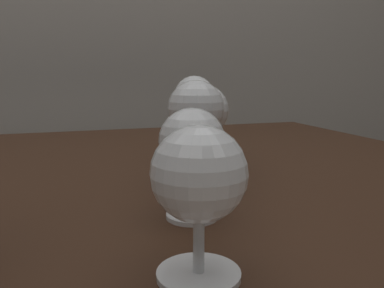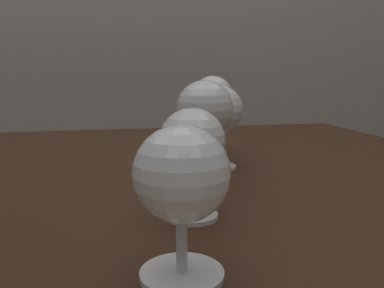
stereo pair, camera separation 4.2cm
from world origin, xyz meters
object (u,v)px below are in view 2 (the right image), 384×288
at_px(wine_glass_merlot, 181,180).
at_px(wine_glass_chardonnay, 192,144).
at_px(wine_glass_white, 213,98).
at_px(wine_glass_port, 205,112).
at_px(wine_glass_rose, 217,112).

distance_m(wine_glass_merlot, wine_glass_chardonnay, 0.13).
relative_size(wine_glass_merlot, wine_glass_chardonnay, 0.99).
distance_m(wine_glass_merlot, wine_glass_white, 0.48).
height_order(wine_glass_chardonnay, wine_glass_port, wine_glass_port).
xyz_separation_m(wine_glass_merlot, wine_glass_white, (0.15, 0.46, 0.03)).
bearing_deg(wine_glass_port, wine_glass_merlot, -107.91).
relative_size(wine_glass_chardonnay, wine_glass_port, 0.82).
bearing_deg(wine_glass_rose, wine_glass_port, -114.00).
bearing_deg(wine_glass_port, wine_glass_white, 72.30).
bearing_deg(wine_glass_white, wine_glass_merlot, -107.81).
height_order(wine_glass_merlot, wine_glass_rose, wine_glass_rose).
height_order(wine_glass_port, wine_glass_rose, wine_glass_port).
xyz_separation_m(wine_glass_chardonnay, wine_glass_white, (0.11, 0.33, 0.03)).
distance_m(wine_glass_chardonnay, wine_glass_white, 0.35).
relative_size(wine_glass_merlot, wine_glass_white, 0.79).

